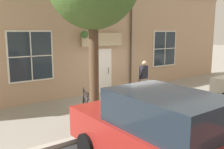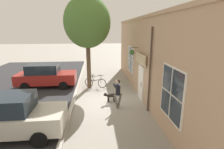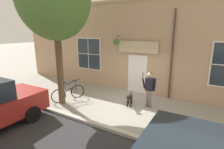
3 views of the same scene
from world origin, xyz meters
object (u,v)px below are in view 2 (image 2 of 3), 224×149
Objects in this scene: pedestrian_walking at (118,91)px; leaning_bicycle at (95,82)px; street_tree_by_curb at (88,23)px; parked_car_nearest_curb at (46,75)px; parked_car_mid_block at (8,116)px; dog_on_leash at (110,95)px.

leaning_bicycle is (1.22, -3.73, -0.60)m from pedestrian_walking.
street_tree_by_curb is (1.66, -3.66, 3.66)m from pedestrian_walking.
parked_car_nearest_curb reaches higher than leaning_bicycle.
pedestrian_walking is 5.22m from parked_car_mid_block.
parked_car_nearest_curb is (3.28, -0.54, -3.76)m from street_tree_by_curb.
street_tree_by_curb is 7.62m from parked_car_mid_block.
parked_car_nearest_curb is at bearing -7.18° from leaning_bicycle.
dog_on_leash is 0.15× the size of street_tree_by_curb.
parked_car_mid_block is at bearing 91.94° from parked_car_nearest_curb.
pedestrian_walking is at bearing 114.36° from street_tree_by_curb.
pedestrian_walking is at bearing 139.60° from parked_car_nearest_curb.
parked_car_mid_block is (4.37, 3.01, 0.45)m from dog_on_leash.
dog_on_leash is at bearing -65.91° from pedestrian_walking.
street_tree_by_curb reaches higher than pedestrian_walking.
street_tree_by_curb is at bearing -65.64° from pedestrian_walking.
parked_car_mid_block is (4.72, 2.22, -0.10)m from pedestrian_walking.
pedestrian_walking is 1.03× the size of leaning_bicycle.
street_tree_by_curb is 4.05× the size of leaning_bicycle.
parked_car_nearest_curb reaches higher than dog_on_leash.
dog_on_leash is 3.07m from leaning_bicycle.
parked_car_nearest_curb is at bearing -36.67° from dog_on_leash.
street_tree_by_curb is (1.30, -2.87, 4.21)m from dog_on_leash.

